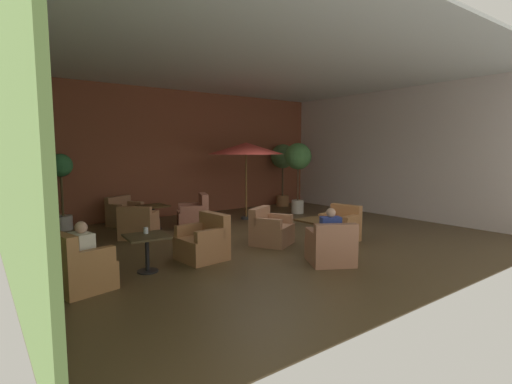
{
  "coord_description": "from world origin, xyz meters",
  "views": [
    {
      "loc": [
        -5.52,
        -7.0,
        2.08
      ],
      "look_at": [
        0.0,
        0.44,
        1.07
      ],
      "focal_mm": 26.79,
      "sensor_mm": 36.0,
      "label": 1
    }
  ],
  "objects_px": {
    "armchair_mid_center_north": "(125,215)",
    "patron_blue_shirt": "(331,227)",
    "armchair_front_left_east": "(80,269)",
    "patron_by_window": "(82,245)",
    "potted_tree_mid_left": "(298,161)",
    "armchair_front_right_south": "(331,248)",
    "cafe_table_front_left": "(147,244)",
    "armchair_mid_center_south": "(194,215)",
    "potted_tree_left_corner": "(283,161)",
    "cafe_table_mid_center": "(153,212)",
    "armchair_front_left_north": "(204,243)",
    "armchair_front_right_north": "(340,228)",
    "armchair_mid_center_east": "(139,226)",
    "potted_tree_mid_right": "(61,181)",
    "patio_umbrella_tall_red": "(246,149)",
    "cafe_table_front_right": "(315,228)",
    "iced_drink_cup": "(146,230)",
    "armchair_front_right_east": "(270,231)"
  },
  "relations": [
    {
      "from": "armchair_front_left_north",
      "to": "armchair_mid_center_north",
      "type": "distance_m",
      "value": 4.22
    },
    {
      "from": "armchair_mid_center_north",
      "to": "patron_blue_shirt",
      "type": "relative_size",
      "value": 1.67
    },
    {
      "from": "armchair_front_right_north",
      "to": "armchair_front_right_east",
      "type": "relative_size",
      "value": 0.81
    },
    {
      "from": "potted_tree_mid_right",
      "to": "armchair_front_left_east",
      "type": "bearing_deg",
      "value": -97.38
    },
    {
      "from": "armchair_mid_center_north",
      "to": "armchair_mid_center_south",
      "type": "height_order",
      "value": "armchair_mid_center_south"
    },
    {
      "from": "armchair_front_left_north",
      "to": "potted_tree_left_corner",
      "type": "relative_size",
      "value": 0.38
    },
    {
      "from": "armchair_front_left_east",
      "to": "patio_umbrella_tall_red",
      "type": "height_order",
      "value": "patio_umbrella_tall_red"
    },
    {
      "from": "armchair_mid_center_east",
      "to": "potted_tree_mid_left",
      "type": "height_order",
      "value": "potted_tree_mid_left"
    },
    {
      "from": "armchair_mid_center_south",
      "to": "patron_blue_shirt",
      "type": "distance_m",
      "value": 4.53
    },
    {
      "from": "armchair_front_left_east",
      "to": "armchair_front_right_east",
      "type": "distance_m",
      "value": 4.07
    },
    {
      "from": "armchair_mid_center_north",
      "to": "patron_by_window",
      "type": "relative_size",
      "value": 1.68
    },
    {
      "from": "armchair_mid_center_east",
      "to": "patron_blue_shirt",
      "type": "height_order",
      "value": "patron_blue_shirt"
    },
    {
      "from": "armchair_mid_center_south",
      "to": "potted_tree_mid_left",
      "type": "xyz_separation_m",
      "value": [
        3.83,
        0.03,
        1.39
      ]
    },
    {
      "from": "cafe_table_front_left",
      "to": "cafe_table_mid_center",
      "type": "xyz_separation_m",
      "value": [
        1.45,
        3.37,
        -0.02
      ]
    },
    {
      "from": "armchair_front_right_north",
      "to": "armchair_mid_center_east",
      "type": "relative_size",
      "value": 0.82
    },
    {
      "from": "armchair_front_right_north",
      "to": "patron_blue_shirt",
      "type": "bearing_deg",
      "value": -144.85
    },
    {
      "from": "armchair_mid_center_north",
      "to": "armchair_mid_center_east",
      "type": "height_order",
      "value": "armchair_mid_center_north"
    },
    {
      "from": "patio_umbrella_tall_red",
      "to": "potted_tree_mid_right",
      "type": "height_order",
      "value": "patio_umbrella_tall_red"
    },
    {
      "from": "armchair_mid_center_north",
      "to": "potted_tree_mid_left",
      "type": "bearing_deg",
      "value": -13.93
    },
    {
      "from": "armchair_front_right_east",
      "to": "patron_blue_shirt",
      "type": "xyz_separation_m",
      "value": [
        -0.0,
        -1.77,
        0.37
      ]
    },
    {
      "from": "armchair_mid_center_south",
      "to": "potted_tree_left_corner",
      "type": "height_order",
      "value": "potted_tree_left_corner"
    },
    {
      "from": "armchair_front_left_east",
      "to": "patron_blue_shirt",
      "type": "height_order",
      "value": "patron_blue_shirt"
    },
    {
      "from": "patio_umbrella_tall_red",
      "to": "iced_drink_cup",
      "type": "relative_size",
      "value": 21.01
    },
    {
      "from": "armchair_front_right_north",
      "to": "patron_by_window",
      "type": "height_order",
      "value": "patron_by_window"
    },
    {
      "from": "potted_tree_left_corner",
      "to": "cafe_table_front_left",
      "type": "bearing_deg",
      "value": -146.64
    },
    {
      "from": "armchair_mid_center_south",
      "to": "armchair_front_right_south",
      "type": "bearing_deg",
      "value": -84.4
    },
    {
      "from": "patio_umbrella_tall_red",
      "to": "patron_blue_shirt",
      "type": "bearing_deg",
      "value": -106.48
    },
    {
      "from": "armchair_mid_center_south",
      "to": "patio_umbrella_tall_red",
      "type": "relative_size",
      "value": 0.44
    },
    {
      "from": "potted_tree_mid_left",
      "to": "patron_blue_shirt",
      "type": "relative_size",
      "value": 3.77
    },
    {
      "from": "armchair_mid_center_north",
      "to": "patron_by_window",
      "type": "xyz_separation_m",
      "value": [
        -2.07,
        -4.57,
        0.38
      ]
    },
    {
      "from": "potted_tree_left_corner",
      "to": "iced_drink_cup",
      "type": "height_order",
      "value": "potted_tree_left_corner"
    },
    {
      "from": "patron_by_window",
      "to": "cafe_table_front_left",
      "type": "bearing_deg",
      "value": 12.82
    },
    {
      "from": "cafe_table_front_right",
      "to": "armchair_front_right_north",
      "type": "height_order",
      "value": "armchair_front_right_north"
    },
    {
      "from": "armchair_front_left_north",
      "to": "patron_blue_shirt",
      "type": "relative_size",
      "value": 1.44
    },
    {
      "from": "armchair_front_left_north",
      "to": "cafe_table_front_right",
      "type": "xyz_separation_m",
      "value": [
        2.25,
        -0.76,
        0.15
      ]
    },
    {
      "from": "cafe_table_front_left",
      "to": "armchair_mid_center_east",
      "type": "bearing_deg",
      "value": 73.43
    },
    {
      "from": "armchair_mid_center_east",
      "to": "patron_by_window",
      "type": "bearing_deg",
      "value": -123.26
    },
    {
      "from": "armchair_front_left_north",
      "to": "potted_tree_left_corner",
      "type": "height_order",
      "value": "potted_tree_left_corner"
    },
    {
      "from": "armchair_front_right_south",
      "to": "cafe_table_front_right",
      "type": "bearing_deg",
      "value": 60.59
    },
    {
      "from": "armchair_front_left_north",
      "to": "armchair_front_left_east",
      "type": "bearing_deg",
      "value": -170.99
    },
    {
      "from": "cafe_table_front_left",
      "to": "patio_umbrella_tall_red",
      "type": "distance_m",
      "value": 5.56
    },
    {
      "from": "patron_blue_shirt",
      "to": "armchair_mid_center_east",
      "type": "bearing_deg",
      "value": 117.79
    },
    {
      "from": "cafe_table_front_right",
      "to": "patron_blue_shirt",
      "type": "distance_m",
      "value": 1.01
    },
    {
      "from": "armchair_front_left_east",
      "to": "patron_by_window",
      "type": "xyz_separation_m",
      "value": [
        0.05,
        0.01,
        0.36
      ]
    },
    {
      "from": "cafe_table_mid_center",
      "to": "armchair_front_right_south",
      "type": "bearing_deg",
      "value": -73.65
    },
    {
      "from": "armchair_front_left_north",
      "to": "armchair_mid_center_south",
      "type": "bearing_deg",
      "value": 65.76
    },
    {
      "from": "armchair_front_left_north",
      "to": "armchair_front_left_east",
      "type": "relative_size",
      "value": 0.98
    },
    {
      "from": "cafe_table_mid_center",
      "to": "armchair_mid_center_north",
      "type": "relative_size",
      "value": 0.72
    },
    {
      "from": "armchair_front_right_south",
      "to": "potted_tree_mid_left",
      "type": "xyz_separation_m",
      "value": [
        3.39,
        4.56,
        1.42
      ]
    },
    {
      "from": "potted_tree_mid_left",
      "to": "armchair_front_right_south",
      "type": "bearing_deg",
      "value": -126.6
    }
  ]
}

